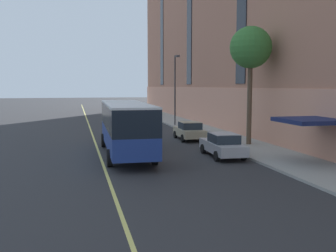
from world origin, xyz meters
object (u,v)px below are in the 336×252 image
at_px(parked_car_silver_1, 223,145).
at_px(city_bus, 126,125).
at_px(parked_car_black_2, 139,112).
at_px(fire_hydrant, 209,134).
at_px(parked_car_champagne_3, 189,131).
at_px(street_tree_mid_block, 251,49).
at_px(street_lamp, 175,83).

bearing_deg(parked_car_silver_1, city_bus, 161.65).
xyz_separation_m(parked_car_black_2, fire_hydrant, (1.75, -26.07, -0.29)).
relative_size(parked_car_silver_1, parked_car_champagne_3, 1.10).
bearing_deg(street_tree_mid_block, street_lamp, 96.39).
xyz_separation_m(parked_car_champagne_3, street_lamp, (1.68, 11.36, 4.08)).
distance_m(city_bus, parked_car_champagne_3, 8.84).
bearing_deg(city_bus, street_lamp, 65.90).
xyz_separation_m(city_bus, street_tree_mid_block, (9.61, 1.89, 5.30)).
height_order(city_bus, street_tree_mid_block, street_tree_mid_block).
xyz_separation_m(parked_car_black_2, parked_car_champagne_3, (0.17, -25.53, -0.00)).
distance_m(city_bus, parked_car_black_2, 32.32).
bearing_deg(city_bus, parked_car_silver_1, -18.35).
relative_size(parked_car_black_2, street_tree_mid_block, 0.51).
bearing_deg(parked_car_champagne_3, city_bus, -134.85).
bearing_deg(parked_car_silver_1, street_lamp, 84.56).
xyz_separation_m(street_tree_mid_block, fire_hydrant, (-1.85, 3.77, -6.83)).
bearing_deg(parked_car_champagne_3, fire_hydrant, -18.85).
bearing_deg(parked_car_silver_1, street_tree_mid_block, 47.05).
distance_m(parked_car_champagne_3, street_lamp, 12.18).
height_order(parked_car_champagne_3, street_tree_mid_block, street_tree_mid_block).
xyz_separation_m(parked_car_silver_1, parked_car_black_2, (0.01, 33.73, -0.00)).
bearing_deg(fire_hydrant, parked_car_silver_1, -102.95).
xyz_separation_m(parked_car_silver_1, parked_car_champagne_3, (0.18, 8.20, -0.00)).
height_order(city_bus, parked_car_champagne_3, city_bus).
bearing_deg(parked_car_black_2, parked_car_champagne_3, -89.63).
height_order(parked_car_silver_1, street_tree_mid_block, street_tree_mid_block).
bearing_deg(fire_hydrant, street_tree_mid_block, -63.83).
xyz_separation_m(street_lamp, fire_hydrant, (-0.10, -11.90, -4.37)).
distance_m(parked_car_silver_1, parked_car_black_2, 33.73).
height_order(city_bus, parked_car_silver_1, city_bus).
bearing_deg(fire_hydrant, parked_car_black_2, 93.84).
bearing_deg(street_lamp, parked_car_silver_1, -95.44).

